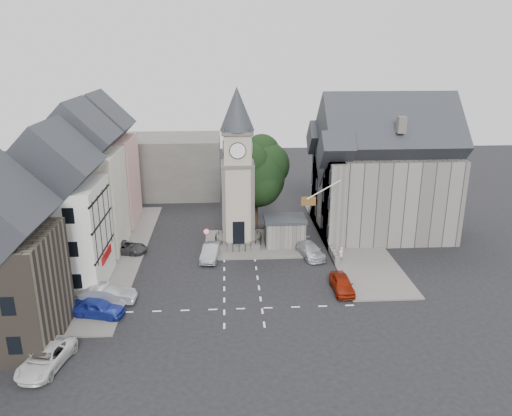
{
  "coord_description": "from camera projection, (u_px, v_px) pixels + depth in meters",
  "views": [
    {
      "loc": [
        -1.11,
        -40.73,
        19.89
      ],
      "look_at": [
        1.67,
        5.0,
        4.99
      ],
      "focal_mm": 35.0,
      "sensor_mm": 36.0,
      "label": 1
    }
  ],
  "objects": [
    {
      "name": "ground",
      "position": [
        241.0,
        278.0,
        44.88
      ],
      "size": [
        120.0,
        120.0,
        0.0
      ],
      "primitive_type": "plane",
      "color": "black",
      "rests_on": "ground"
    },
    {
      "name": "east_building",
      "position": [
        380.0,
        178.0,
        54.28
      ],
      "size": [
        14.4,
        11.4,
        12.6
      ],
      "color": "#5B5853",
      "rests_on": "ground"
    },
    {
      "name": "car_east_red",
      "position": [
        342.0,
        284.0,
        42.31
      ],
      "size": [
        1.68,
        4.08,
        1.38
      ],
      "primitive_type": "imported",
      "rotation": [
        0.0,
        0.0,
        0.01
      ],
      "color": "maroon",
      "rests_on": "ground"
    },
    {
      "name": "warning_sign_post",
      "position": [
        207.0,
        236.0,
        49.23
      ],
      "size": [
        0.7,
        0.19,
        2.85
      ],
      "color": "black",
      "rests_on": "ground"
    },
    {
      "name": "car_west_grey",
      "position": [
        125.0,
        247.0,
        50.1
      ],
      "size": [
        4.89,
        3.1,
        1.26
      ],
      "primitive_type": "imported",
      "rotation": [
        0.0,
        0.0,
        1.33
      ],
      "color": "#343436",
      "rests_on": "ground"
    },
    {
      "name": "town_tree",
      "position": [
        255.0,
        169.0,
        55.18
      ],
      "size": [
        7.2,
        7.2,
        10.8
      ],
      "color": "black",
      "rests_on": "ground"
    },
    {
      "name": "terrace_cream",
      "position": [
        82.0,
        187.0,
        49.55
      ],
      "size": [
        8.1,
        7.6,
        12.8
      ],
      "color": "beige",
      "rests_on": "ground"
    },
    {
      "name": "stone_shelter",
      "position": [
        285.0,
        231.0,
        51.8
      ],
      "size": [
        4.3,
        3.3,
        3.08
      ],
      "color": "#5B5853",
      "rests_on": "ground"
    },
    {
      "name": "terrace_pink",
      "position": [
        101.0,
        168.0,
        57.14
      ],
      "size": [
        8.1,
        7.6,
        12.8
      ],
      "color": "#E09F9A",
      "rests_on": "ground"
    },
    {
      "name": "van_sw_white",
      "position": [
        46.0,
        358.0,
        32.23
      ],
      "size": [
        3.16,
        5.17,
        1.34
      ],
      "primitive_type": "imported",
      "rotation": [
        0.0,
        0.0,
        -0.21
      ],
      "color": "silver",
      "rests_on": "ground"
    },
    {
      "name": "central_island",
      "position": [
        253.0,
        244.0,
        52.53
      ],
      "size": [
        10.0,
        8.0,
        0.16
      ],
      "primitive_type": "cube",
      "color": "#595651",
      "rests_on": "ground"
    },
    {
      "name": "clock_tower",
      "position": [
        238.0,
        169.0,
        49.95
      ],
      "size": [
        4.86,
        4.86,
        16.25
      ],
      "color": "#4C4944",
      "rests_on": "ground"
    },
    {
      "name": "car_island_east",
      "position": [
        310.0,
        250.0,
        49.35
      ],
      "size": [
        2.86,
        4.87,
        1.32
      ],
      "primitive_type": "imported",
      "rotation": [
        0.0,
        0.0,
        0.23
      ],
      "color": "#B0B3B9",
      "rests_on": "ground"
    },
    {
      "name": "pedestrian",
      "position": [
        341.0,
        254.0,
        48.16
      ],
      "size": [
        0.62,
        0.5,
        1.48
      ],
      "primitive_type": "imported",
      "rotation": [
        0.0,
        0.0,
        3.45
      ],
      "color": "beige",
      "rests_on": "ground"
    },
    {
      "name": "backdrop_west",
      "position": [
        148.0,
        166.0,
        69.53
      ],
      "size": [
        20.0,
        10.0,
        8.0
      ],
      "primitive_type": "cube",
      "color": "#4C4944",
      "rests_on": "ground"
    },
    {
      "name": "car_island_silver",
      "position": [
        211.0,
        252.0,
        48.77
      ],
      "size": [
        2.11,
        4.53,
        1.44
      ],
      "primitive_type": "imported",
      "rotation": [
        0.0,
        0.0,
        -0.14
      ],
      "color": "#93959B",
      "rests_on": "ground"
    },
    {
      "name": "terrace_tudor",
      "position": [
        57.0,
        217.0,
        42.07
      ],
      "size": [
        8.1,
        7.6,
        12.0
      ],
      "color": "silver",
      "rests_on": "ground"
    },
    {
      "name": "pavement_west",
      "position": [
        114.0,
        254.0,
        49.83
      ],
      "size": [
        6.0,
        30.0,
        0.14
      ],
      "primitive_type": "cube",
      "color": "#595651",
      "rests_on": "ground"
    },
    {
      "name": "car_west_silver",
      "position": [
        107.0,
        294.0,
        40.37
      ],
      "size": [
        4.69,
        1.88,
        1.51
      ],
      "primitive_type": "imported",
      "rotation": [
        0.0,
        0.0,
        1.51
      ],
      "color": "#B5B6BD",
      "rests_on": "ground"
    },
    {
      "name": "pavement_east",
      "position": [
        351.0,
        241.0,
        53.14
      ],
      "size": [
        6.0,
        26.0,
        0.14
      ],
      "primitive_type": "cube",
      "color": "#595651",
      "rests_on": "ground"
    },
    {
      "name": "flagpole",
      "position": [
        324.0,
        190.0,
        46.97
      ],
      "size": [
        3.68,
        0.1,
        2.74
      ],
      "color": "white",
      "rests_on": "ground"
    },
    {
      "name": "car_west_blue",
      "position": [
        97.0,
        308.0,
        38.32
      ],
      "size": [
        4.51,
        2.7,
        1.44
      ],
      "primitive_type": "imported",
      "rotation": [
        0.0,
        0.0,
        1.32
      ],
      "color": "navy",
      "rests_on": "ground"
    },
    {
      "name": "east_boundary_wall",
      "position": [
        322.0,
        232.0,
        54.76
      ],
      "size": [
        0.4,
        16.0,
        0.9
      ],
      "primitive_type": "cube",
      "color": "#5B5853",
      "rests_on": "ground"
    },
    {
      "name": "road_markings",
      "position": [
        243.0,
        309.0,
        39.66
      ],
      "size": [
        20.0,
        8.0,
        0.01
      ],
      "primitive_type": "cube",
      "color": "silver",
      "rests_on": "ground"
    }
  ]
}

